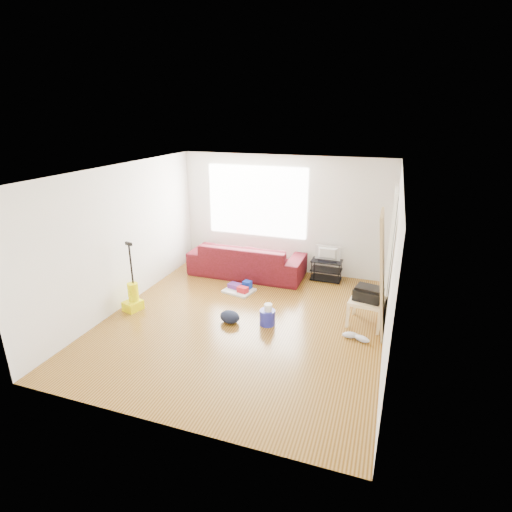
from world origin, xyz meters
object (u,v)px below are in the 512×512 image
(cleaning_tray, at_px, (240,289))
(backpack, at_px, (230,322))
(tv_stand, at_px, (326,270))
(bucket, at_px, (267,324))
(side_table, at_px, (367,304))
(sofa, at_px, (247,274))
(vacuum, at_px, (133,297))

(cleaning_tray, bearing_deg, backpack, -77.04)
(tv_stand, xyz_separation_m, bucket, (-0.61, -2.19, -0.22))
(side_table, bearing_deg, backpack, -162.65)
(sofa, relative_size, backpack, 6.81)
(side_table, xyz_separation_m, backpack, (-2.15, -0.67, -0.37))
(tv_stand, distance_m, vacuum, 3.88)
(cleaning_tray, relative_size, backpack, 1.77)
(sofa, bearing_deg, side_table, 152.01)
(bucket, distance_m, cleaning_tray, 1.38)
(bucket, height_order, cleaning_tray, cleaning_tray)
(tv_stand, bearing_deg, backpack, -116.48)
(bucket, relative_size, cleaning_tray, 0.41)
(sofa, distance_m, bucket, 2.19)
(side_table, distance_m, vacuum, 4.03)
(tv_stand, xyz_separation_m, cleaning_tray, (-1.49, -1.13, -0.16))
(sofa, height_order, side_table, side_table)
(bucket, xyz_separation_m, backpack, (-0.61, -0.13, 0.00))
(backpack, bearing_deg, tv_stand, 83.19)
(tv_stand, height_order, side_table, side_table)
(side_table, relative_size, backpack, 1.72)
(backpack, bearing_deg, vacuum, -155.29)
(sofa, relative_size, vacuum, 1.96)
(side_table, height_order, cleaning_tray, side_table)
(sofa, relative_size, side_table, 3.97)
(cleaning_tray, bearing_deg, vacuum, -139.49)
(bucket, xyz_separation_m, vacuum, (-2.41, -0.25, 0.23))
(sofa, bearing_deg, cleaning_tray, 100.86)
(backpack, bearing_deg, sofa, 123.04)
(sofa, xyz_separation_m, bucket, (1.05, -1.92, 0.00))
(side_table, height_order, bucket, side_table)
(vacuum, bearing_deg, cleaning_tray, 56.69)
(tv_stand, bearing_deg, cleaning_tray, -141.55)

